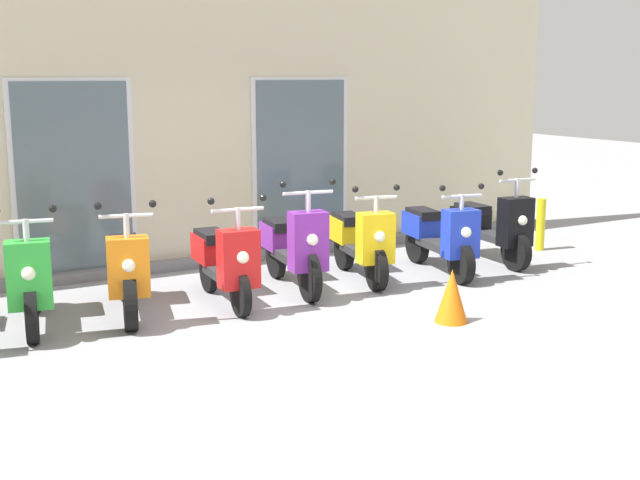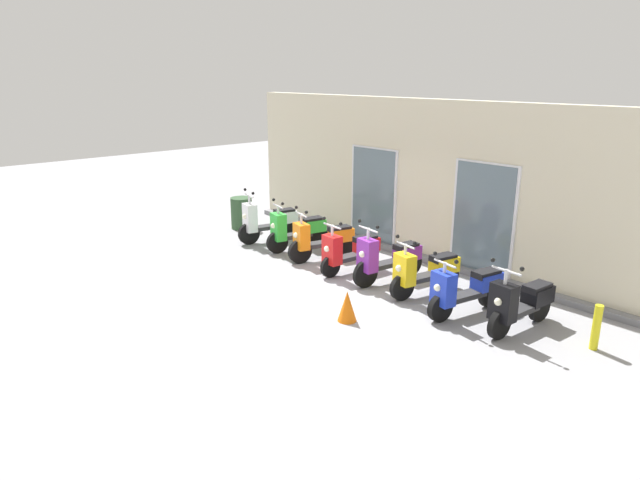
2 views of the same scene
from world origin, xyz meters
The scene contains 13 objects.
ground_plane centered at (0.00, 0.00, 0.00)m, with size 40.00×40.00×0.00m, color #939399.
storefront_facade centered at (0.00, 3.12, 1.65)m, with size 11.08×0.50×3.41m.
scooter_white centered at (-3.28, 1.24, 0.50)m, with size 0.68×1.58×1.32m.
scooter_green centered at (-2.30, 1.32, 0.48)m, with size 0.65×1.53×1.22m.
scooter_orange centered at (-1.40, 1.30, 0.45)m, with size 0.73×1.60×1.21m.
scooter_red centered at (-0.42, 1.17, 0.47)m, with size 0.60×1.49×1.19m.
scooter_purple centered at (0.46, 1.33, 0.49)m, with size 0.64×1.67×1.28m.
scooter_yellow centered at (1.35, 1.35, 0.46)m, with size 0.67×1.54×1.16m.
scooter_blue centered at (2.35, 1.17, 0.45)m, with size 0.66×1.61×1.13m.
scooter_black centered at (3.27, 1.29, 0.46)m, with size 0.57×1.55×1.24m.
trash_bin centered at (-4.70, 1.44, 0.41)m, with size 0.55×0.55×0.82m, color #2D4C2D.
curb_bollard centered at (4.35, 1.53, 0.35)m, with size 0.12×0.12×0.70m, color yellow.
traffic_cone centered at (1.21, -0.50, 0.26)m, with size 0.32×0.32×0.52m, color orange.
Camera 2 is at (7.17, -6.44, 3.92)m, focal length 31.21 mm.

